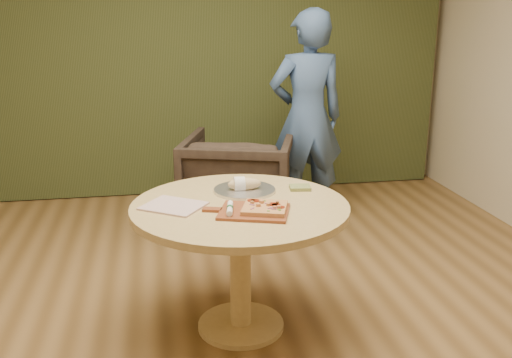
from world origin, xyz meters
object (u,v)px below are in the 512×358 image
Objects in this scene: armchair at (239,177)px; pizza_paddle at (252,212)px; person_standing at (307,118)px; pedestal_table at (240,228)px; bread_roll at (243,184)px; serving_tray at (245,190)px; flatbread_pizza at (265,208)px; cutlery_roll at (230,208)px.

pizza_paddle is at bearing 101.10° from armchair.
person_standing is at bearing -149.06° from armchair.
pedestal_table is 1.59m from armchair.
pedestal_table is 6.11× the size of bread_roll.
armchair is at bearing 82.56° from bread_roll.
bread_roll reaches higher than pedestal_table.
person_standing is (0.83, 1.71, 0.28)m from pedestal_table.
pizza_paddle is 2.03m from person_standing.
serving_tray is at bearing 100.23° from armchair.
bread_roll is 1.41m from armchair.
flatbread_pizza is 1.76m from armchair.
person_standing reaches higher than serving_tray.
flatbread_pizza is at bearing 5.37° from cutlery_roll.
bread_roll is 0.22× the size of armchair.
bread_roll is at bearing 59.01° from person_standing.
person_standing is (0.90, 1.86, 0.11)m from cutlery_roll.
serving_tray is 1.40m from armchair.
bread_roll is 1.69m from person_standing.
armchair is at bearing 86.00° from flatbread_pizza.
person_standing reaches higher than flatbread_pizza.
serving_tray is at bearing 0.00° from bread_roll.
person_standing is at bearing 85.06° from pizza_paddle.
flatbread_pizza is 2.01m from person_standing.
flatbread_pizza is at bearing -82.95° from serving_tray.
serving_tray is 1.84× the size of bread_roll.
bread_roll reaches higher than serving_tray.
pizza_paddle is 1.33× the size of serving_tray.
cutlery_roll is (-0.07, -0.15, 0.17)m from pedestal_table.
cutlery_roll reaches higher than pizza_paddle.
flatbread_pizza is 0.38m from serving_tray.
bread_roll is at bearing 180.00° from serving_tray.
pizza_paddle is 0.27× the size of person_standing.
pedestal_table is at bearing 60.67° from person_standing.
pedestal_table is at bearing -103.17° from bread_roll.
bread_roll is 0.11× the size of person_standing.
armchair is (0.17, 1.35, -0.32)m from serving_tray.
cutlery_roll is 0.38m from bread_roll.
flatbread_pizza is (0.07, -0.01, 0.02)m from pizza_paddle.
person_standing is (0.79, 1.87, 0.13)m from pizza_paddle.
pizza_paddle is 0.07m from flatbread_pizza.
cutlery_roll is 0.23× the size of armchair.
person_standing is (0.72, 1.87, 0.11)m from flatbread_pizza.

